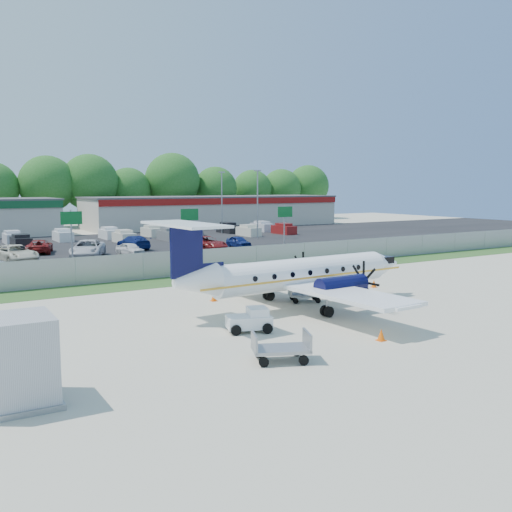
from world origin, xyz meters
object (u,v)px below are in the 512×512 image
baggage_cart_near (305,294)px  baggage_cart_far (281,348)px  service_container (14,364)px  aircraft (297,274)px  pushback_tug (251,320)px

baggage_cart_near → baggage_cart_far: 12.06m
baggage_cart_near → service_container: (-17.75, -8.37, 0.88)m
aircraft → baggage_cart_near: (1.42, 1.15, -1.52)m
service_container → aircraft: bearing=23.8°
pushback_tug → baggage_cart_near: 7.76m
aircraft → baggage_cart_near: size_ratio=7.40×
aircraft → service_container: (-16.33, -7.22, -0.65)m
baggage_cart_near → service_container: size_ratio=0.78×
baggage_cart_far → service_container: size_ratio=0.91×
aircraft → service_container: 17.87m
aircraft → pushback_tug: size_ratio=6.88×
service_container → baggage_cart_far: bearing=-4.1°
service_container → pushback_tug: bearing=19.8°
aircraft → baggage_cart_near: aircraft is taller
baggage_cart_near → baggage_cart_far: size_ratio=0.86×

